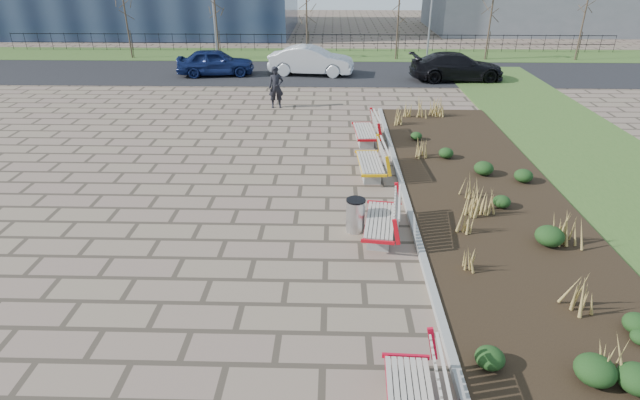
{
  "coord_description": "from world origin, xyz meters",
  "views": [
    {
      "loc": [
        1.79,
        -8.11,
        6.38
      ],
      "look_at": [
        1.5,
        3.0,
        0.9
      ],
      "focal_mm": 28.0,
      "sensor_mm": 36.0,
      "label": 1
    }
  ],
  "objects_px": {
    "car_black": "(457,67)",
    "bench_d": "(365,129)",
    "bench_c": "(370,161)",
    "lamp_east": "(431,13)",
    "pedestrian": "(276,87)",
    "car_blue": "(216,62)",
    "bench_b": "(380,218)",
    "lamp_west": "(214,12)",
    "litter_bin": "(355,216)",
    "car_silver": "(311,61)"
  },
  "relations": [
    {
      "from": "bench_b",
      "to": "car_black",
      "type": "distance_m",
      "value": 18.36
    },
    {
      "from": "lamp_west",
      "to": "pedestrian",
      "type": "bearing_deg",
      "value": -65.72
    },
    {
      "from": "bench_d",
      "to": "car_black",
      "type": "xyz_separation_m",
      "value": [
        5.68,
        10.43,
        0.27
      ]
    },
    {
      "from": "pedestrian",
      "to": "car_blue",
      "type": "height_order",
      "value": "pedestrian"
    },
    {
      "from": "bench_d",
      "to": "pedestrian",
      "type": "distance_m",
      "value": 6.03
    },
    {
      "from": "bench_c",
      "to": "car_black",
      "type": "relative_size",
      "value": 0.41
    },
    {
      "from": "bench_b",
      "to": "bench_c",
      "type": "height_order",
      "value": "same"
    },
    {
      "from": "bench_c",
      "to": "lamp_east",
      "type": "height_order",
      "value": "lamp_east"
    },
    {
      "from": "bench_b",
      "to": "bench_c",
      "type": "distance_m",
      "value": 3.85
    },
    {
      "from": "lamp_west",
      "to": "bench_d",
      "type": "bearing_deg",
      "value": -60.85
    },
    {
      "from": "bench_c",
      "to": "bench_d",
      "type": "bearing_deg",
      "value": 86.73
    },
    {
      "from": "litter_bin",
      "to": "car_silver",
      "type": "bearing_deg",
      "value": 95.88
    },
    {
      "from": "car_black",
      "to": "bench_b",
      "type": "bearing_deg",
      "value": 157.64
    },
    {
      "from": "car_black",
      "to": "car_blue",
      "type": "bearing_deg",
      "value": 81.9
    },
    {
      "from": "car_silver",
      "to": "car_black",
      "type": "xyz_separation_m",
      "value": [
        8.18,
        -1.25,
        -0.05
      ]
    },
    {
      "from": "pedestrian",
      "to": "car_blue",
      "type": "xyz_separation_m",
      "value": [
        -4.24,
        6.69,
        -0.17
      ]
    },
    {
      "from": "litter_bin",
      "to": "bench_d",
      "type": "bearing_deg",
      "value": 84.93
    },
    {
      "from": "lamp_west",
      "to": "litter_bin",
      "type": "bearing_deg",
      "value": -69.87
    },
    {
      "from": "litter_bin",
      "to": "lamp_east",
      "type": "height_order",
      "value": "lamp_east"
    },
    {
      "from": "pedestrian",
      "to": "lamp_east",
      "type": "xyz_separation_m",
      "value": [
        8.81,
        11.49,
        2.1
      ]
    },
    {
      "from": "bench_b",
      "to": "bench_d",
      "type": "height_order",
      "value": "same"
    },
    {
      "from": "bench_d",
      "to": "pedestrian",
      "type": "xyz_separation_m",
      "value": [
        -3.81,
        4.64,
        0.44
      ]
    },
    {
      "from": "lamp_west",
      "to": "lamp_east",
      "type": "xyz_separation_m",
      "value": [
        14.0,
        0.0,
        0.0
      ]
    },
    {
      "from": "bench_c",
      "to": "lamp_west",
      "type": "xyz_separation_m",
      "value": [
        -9.0,
        19.31,
        2.54
      ]
    },
    {
      "from": "lamp_east",
      "to": "lamp_west",
      "type": "bearing_deg",
      "value": 180.0
    },
    {
      "from": "bench_c",
      "to": "car_silver",
      "type": "height_order",
      "value": "car_silver"
    },
    {
      "from": "litter_bin",
      "to": "lamp_east",
      "type": "xyz_separation_m",
      "value": [
        5.6,
        22.92,
        2.61
      ]
    },
    {
      "from": "pedestrian",
      "to": "car_silver",
      "type": "relative_size",
      "value": 0.38
    },
    {
      "from": "bench_d",
      "to": "lamp_west",
      "type": "height_order",
      "value": "lamp_west"
    },
    {
      "from": "bench_d",
      "to": "car_blue",
      "type": "xyz_separation_m",
      "value": [
        -8.05,
        11.34,
        0.27
      ]
    },
    {
      "from": "pedestrian",
      "to": "car_blue",
      "type": "bearing_deg",
      "value": 114.22
    },
    {
      "from": "lamp_west",
      "to": "lamp_east",
      "type": "height_order",
      "value": "same"
    },
    {
      "from": "lamp_west",
      "to": "bench_b",
      "type": "bearing_deg",
      "value": -68.77
    },
    {
      "from": "car_black",
      "to": "bench_c",
      "type": "bearing_deg",
      "value": 153.01
    },
    {
      "from": "pedestrian",
      "to": "car_black",
      "type": "relative_size",
      "value": 0.36
    },
    {
      "from": "bench_c",
      "to": "bench_d",
      "type": "height_order",
      "value": "same"
    },
    {
      "from": "pedestrian",
      "to": "bench_c",
      "type": "bearing_deg",
      "value": -72.1
    },
    {
      "from": "bench_b",
      "to": "lamp_west",
      "type": "height_order",
      "value": "lamp_west"
    },
    {
      "from": "bench_c",
      "to": "pedestrian",
      "type": "relative_size",
      "value": 1.12
    },
    {
      "from": "car_black",
      "to": "lamp_east",
      "type": "bearing_deg",
      "value": 2.43
    },
    {
      "from": "bench_c",
      "to": "car_silver",
      "type": "xyz_separation_m",
      "value": [
        -2.5,
        14.86,
        0.33
      ]
    },
    {
      "from": "car_blue",
      "to": "car_black",
      "type": "bearing_deg",
      "value": -101.36
    },
    {
      "from": "car_silver",
      "to": "bench_d",
      "type": "bearing_deg",
      "value": -160.77
    },
    {
      "from": "bench_d",
      "to": "lamp_west",
      "type": "distance_m",
      "value": 18.65
    },
    {
      "from": "pedestrian",
      "to": "lamp_east",
      "type": "height_order",
      "value": "lamp_east"
    },
    {
      "from": "bench_b",
      "to": "car_blue",
      "type": "bearing_deg",
      "value": 121.24
    },
    {
      "from": "pedestrian",
      "to": "lamp_west",
      "type": "xyz_separation_m",
      "value": [
        -5.19,
        11.49,
        2.1
      ]
    },
    {
      "from": "bench_c",
      "to": "car_black",
      "type": "height_order",
      "value": "car_black"
    },
    {
      "from": "car_black",
      "to": "bench_d",
      "type": "bearing_deg",
      "value": 147.1
    },
    {
      "from": "litter_bin",
      "to": "lamp_west",
      "type": "bearing_deg",
      "value": 110.13
    }
  ]
}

